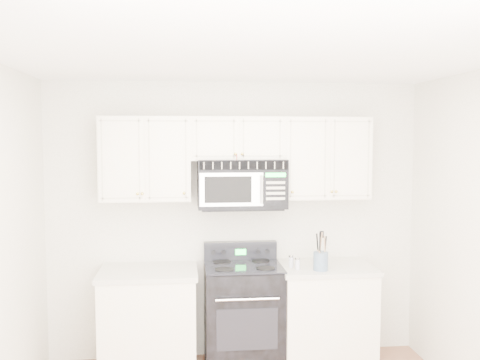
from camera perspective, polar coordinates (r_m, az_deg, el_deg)
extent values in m
cube|color=white|center=(3.33, 2.44, 13.46)|extent=(3.50, 3.50, 0.01)
cube|color=white|center=(5.09, -0.54, -4.32)|extent=(3.50, 0.01, 2.60)
cube|color=white|center=(4.98, -9.69, -14.80)|extent=(0.82, 0.63, 0.88)
cube|color=beige|center=(4.85, -9.76, -9.66)|extent=(0.86, 0.65, 0.04)
cube|color=white|center=(5.13, 9.03, -14.19)|extent=(0.82, 0.63, 0.88)
cube|color=beige|center=(5.00, 9.10, -9.20)|extent=(0.86, 0.65, 0.04)
cube|color=black|center=(5.31, 8.86, -18.05)|extent=(0.82, 0.55, 0.10)
cube|color=black|center=(5.01, 0.34, -14.37)|extent=(0.69, 0.59, 0.92)
cube|color=black|center=(4.73, 0.77, -15.66)|extent=(0.53, 0.01, 0.36)
cylinder|color=silver|center=(4.62, 0.81, -12.62)|extent=(0.55, 0.02, 0.02)
cube|color=black|center=(4.88, 0.35, -9.20)|extent=(0.69, 0.59, 0.02)
cube|color=black|center=(5.11, 0.02, -7.58)|extent=(0.69, 0.08, 0.18)
cube|color=#23FE48|center=(5.06, 0.08, -7.69)|extent=(0.10, 0.00, 0.05)
cube|color=white|center=(4.85, -10.04, 2.25)|extent=(0.80, 0.33, 0.75)
cube|color=white|center=(5.02, 9.01, 2.33)|extent=(0.80, 0.33, 0.75)
cube|color=white|center=(4.86, -0.36, 4.44)|extent=(0.84, 0.33, 0.39)
sphere|color=gold|center=(4.69, -10.39, -1.45)|extent=(0.03, 0.03, 0.03)
sphere|color=gold|center=(4.68, -5.99, -1.42)|extent=(0.03, 0.03, 0.03)
sphere|color=gold|center=(4.78, 5.61, -1.29)|extent=(0.03, 0.03, 0.03)
sphere|color=gold|center=(4.86, 9.77, -1.23)|extent=(0.03, 0.03, 0.03)
sphere|color=gold|center=(4.68, -0.49, 2.78)|extent=(0.03, 0.03, 0.03)
sphere|color=gold|center=(4.68, 0.24, 2.78)|extent=(0.03, 0.03, 0.03)
cylinder|color=#AD0400|center=(4.68, -0.34, 2.12)|extent=(0.00, 0.00, 0.11)
sphere|color=gold|center=(4.68, -0.34, 1.39)|extent=(0.04, 0.04, 0.04)
cube|color=black|center=(4.85, 0.16, -0.35)|extent=(0.79, 0.40, 0.44)
cube|color=beige|center=(4.65, 0.42, 1.57)|extent=(0.77, 0.01, 0.08)
cube|color=silver|center=(4.64, -0.91, -1.03)|extent=(0.56, 0.01, 0.29)
cube|color=black|center=(4.64, -1.27, -1.04)|extent=(0.41, 0.01, 0.23)
cube|color=black|center=(4.69, 3.80, -0.97)|extent=(0.22, 0.01, 0.29)
cube|color=#23FE48|center=(4.68, 3.83, 0.55)|extent=(0.18, 0.00, 0.04)
cylinder|color=silver|center=(4.64, 2.37, -1.03)|extent=(0.02, 0.02, 0.25)
cylinder|color=slate|center=(4.80, 8.61, -8.55)|extent=(0.13, 0.13, 0.16)
cylinder|color=#A17A56|center=(4.79, 9.03, -7.61)|extent=(0.01, 0.01, 0.28)
cylinder|color=black|center=(4.80, 8.31, -7.43)|extent=(0.01, 0.01, 0.30)
cylinder|color=#A17A56|center=(4.74, 8.51, -7.45)|extent=(0.01, 0.01, 0.32)
cylinder|color=black|center=(4.79, 9.03, -7.60)|extent=(0.01, 0.01, 0.28)
cylinder|color=#A17A56|center=(4.80, 8.31, -7.43)|extent=(0.01, 0.01, 0.30)
cylinder|color=black|center=(4.74, 8.52, -7.45)|extent=(0.01, 0.01, 0.32)
cylinder|color=#B5B5C8|center=(4.88, 5.48, -8.71)|extent=(0.04, 0.04, 0.09)
cylinder|color=silver|center=(4.87, 5.49, -8.08)|extent=(0.05, 0.05, 0.02)
cylinder|color=#B5B5C8|center=(4.80, 6.15, -8.94)|extent=(0.04, 0.04, 0.09)
cylinder|color=silver|center=(4.79, 6.16, -8.31)|extent=(0.05, 0.05, 0.02)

